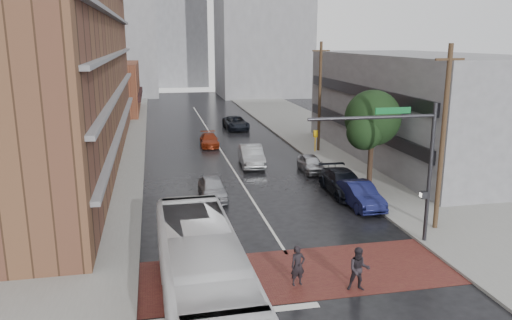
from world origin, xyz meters
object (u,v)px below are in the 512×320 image
car_travel_a (212,188)px  car_travel_c (209,140)px  pedestrian_a (298,266)px  car_parked_near (359,195)px  suv_travel (236,123)px  car_travel_b (251,156)px  car_parked_far (311,164)px  pedestrian_b (359,269)px  car_parked_mid (344,183)px  transit_bus (204,282)px

car_travel_a → car_travel_c: size_ratio=1.01×
pedestrian_a → car_parked_near: size_ratio=0.38×
suv_travel → car_travel_b: bearing=-97.0°
car_parked_far → car_travel_b: bearing=147.4°
pedestrian_a → pedestrian_b: (2.35, -0.94, 0.06)m
pedestrian_a → car_parked_far: 18.82m
car_travel_a → car_parked_mid: bearing=-4.4°
pedestrian_b → car_parked_mid: 13.46m
car_travel_b → car_travel_c: bearing=110.6°
pedestrian_b → suv_travel: pedestrian_b is taller
pedestrian_b → car_parked_near: size_ratio=0.40×
transit_bus → pedestrian_b: 6.69m
pedestrian_a → suv_travel: bearing=76.3°
transit_bus → car_travel_c: (3.69, 31.31, -1.09)m
pedestrian_a → suv_travel: size_ratio=0.33×
transit_bus → pedestrian_a: (4.18, 2.23, -0.81)m
suv_travel → pedestrian_b: bearing=-93.7°
pedestrian_a → car_travel_b: pedestrian_a is taller
pedestrian_a → car_parked_far: bearing=62.3°
car_parked_near → car_parked_far: 8.65m
car_parked_mid → car_travel_b: bearing=118.8°
car_travel_a → car_travel_c: car_travel_a is taller
transit_bus → car_parked_far: (10.45, 19.97, -1.03)m
pedestrian_b → car_parked_mid: pedestrian_b is taller
transit_bus → car_parked_mid: 17.75m
transit_bus → car_parked_far: size_ratio=3.11×
car_travel_c → car_travel_b: bearing=-71.3°
pedestrian_b → suv_travel: bearing=102.5°
pedestrian_a → car_travel_b: 20.70m
car_parked_near → car_parked_mid: car_parked_mid is taller
car_travel_c → car_parked_mid: bearing=-65.4°
car_parked_mid → car_parked_far: bearing=94.9°
pedestrian_a → car_parked_far: (6.27, 17.75, -0.22)m
car_travel_a → car_travel_b: (4.19, 8.08, 0.12)m
pedestrian_b → pedestrian_a: bearing=172.5°
pedestrian_a → car_parked_mid: size_ratio=0.33×
car_travel_c → car_parked_far: bearing=-57.1°
car_parked_near → car_parked_far: (-0.39, 8.64, -0.10)m
pedestrian_b → car_travel_c: size_ratio=0.45×
car_travel_b → car_parked_near: (4.61, -11.49, -0.07)m
car_travel_c → car_parked_near: (7.14, -19.97, 0.16)m
car_parked_near → car_parked_far: size_ratio=1.19×
car_parked_mid → car_parked_far: (-0.39, 5.94, -0.12)m
pedestrian_b → car_parked_far: (3.92, 18.69, -0.28)m
car_parked_near → car_parked_far: bearing=90.9°
pedestrian_a → car_travel_a: 12.70m
pedestrian_a → car_parked_mid: (6.66, 11.81, -0.10)m
transit_bus → car_parked_far: bearing=61.1°
transit_bus → car_travel_b: 23.67m
pedestrian_a → pedestrian_b: size_ratio=0.94×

